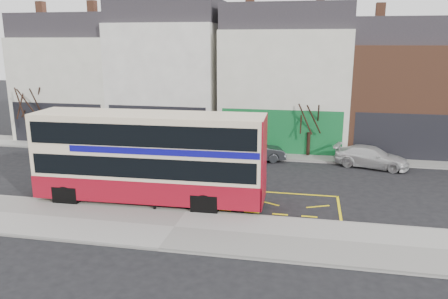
% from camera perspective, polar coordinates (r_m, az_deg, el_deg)
% --- Properties ---
extents(ground, '(120.00, 120.00, 0.00)m').
position_cam_1_polar(ground, '(20.95, -4.57, -7.84)').
color(ground, black).
rests_on(ground, ground).
extents(pavement, '(40.00, 4.00, 0.15)m').
position_cam_1_polar(pavement, '(18.90, -6.49, -10.16)').
color(pavement, '#989690').
rests_on(pavement, ground).
extents(kerb, '(40.00, 0.15, 0.15)m').
position_cam_1_polar(kerb, '(20.59, -4.86, -8.03)').
color(kerb, gray).
rests_on(kerb, ground).
extents(far_pavement, '(50.00, 3.00, 0.15)m').
position_cam_1_polar(far_pavement, '(31.14, 0.91, -0.30)').
color(far_pavement, '#989690').
rests_on(far_pavement, ground).
extents(road_markings, '(14.00, 3.40, 0.01)m').
position_cam_1_polar(road_markings, '(22.39, -3.46, -6.34)').
color(road_markings, yellow).
rests_on(road_markings, ground).
extents(terrace_far_left, '(8.00, 8.01, 10.80)m').
position_cam_1_polar(terrace_far_left, '(38.73, -18.23, 8.96)').
color(terrace_far_left, white).
rests_on(terrace_far_left, ground).
extents(terrace_left, '(8.00, 8.01, 11.80)m').
position_cam_1_polar(terrace_left, '(35.48, -6.77, 9.96)').
color(terrace_left, white).
rests_on(terrace_left, ground).
extents(terrace_green_shop, '(9.00, 8.01, 11.30)m').
position_cam_1_polar(terrace_green_shop, '(33.83, 8.11, 9.30)').
color(terrace_green_shop, white).
rests_on(terrace_green_shop, ground).
extents(terrace_right, '(9.00, 8.01, 10.30)m').
position_cam_1_polar(terrace_right, '(34.55, 23.27, 7.57)').
color(terrace_right, brown).
rests_on(terrace_right, ground).
extents(double_decker_bus, '(11.21, 2.86, 4.45)m').
position_cam_1_polar(double_decker_bus, '(21.39, -9.60, -0.93)').
color(double_decker_bus, beige).
rests_on(double_decker_bus, ground).
extents(bus_stop_post, '(0.75, 0.14, 3.03)m').
position_cam_1_polar(bus_stop_post, '(20.21, -9.05, -2.88)').
color(bus_stop_post, black).
rests_on(bus_stop_post, pavement).
extents(car_silver, '(4.14, 2.64, 1.31)m').
position_cam_1_polar(car_silver, '(32.51, -16.59, 0.77)').
color(car_silver, '#9C9CA1').
rests_on(car_silver, ground).
extents(car_grey, '(4.33, 2.59, 1.35)m').
position_cam_1_polar(car_grey, '(28.93, 3.94, -0.23)').
color(car_grey, '#3A3D41').
rests_on(car_grey, ground).
extents(car_white, '(4.86, 2.96, 1.32)m').
position_cam_1_polar(car_white, '(29.06, 18.65, -0.92)').
color(car_white, silver).
rests_on(car_white, ground).
extents(street_tree_left, '(2.59, 2.59, 5.60)m').
position_cam_1_polar(street_tree_left, '(36.24, -24.24, 6.52)').
color(street_tree_left, black).
rests_on(street_tree_left, ground).
extents(street_tree_right, '(2.19, 2.19, 4.73)m').
position_cam_1_polar(street_tree_right, '(29.96, 11.17, 5.00)').
color(street_tree_right, black).
rests_on(street_tree_right, ground).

